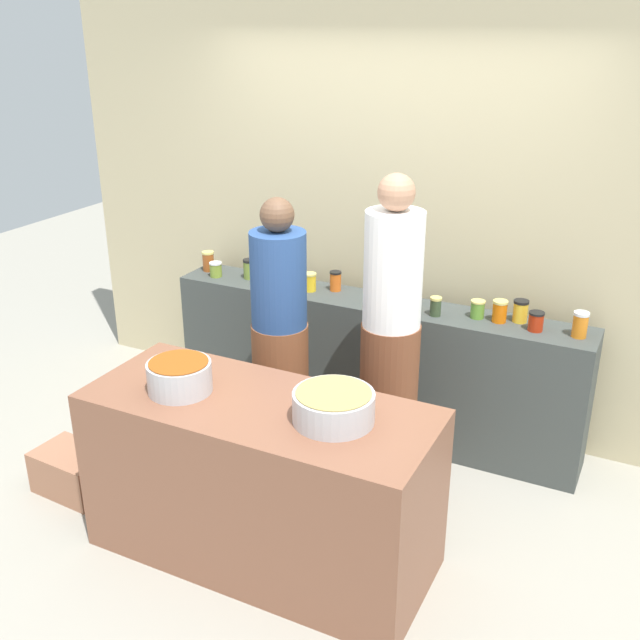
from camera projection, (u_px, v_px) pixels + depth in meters
ground at (292, 519)px, 4.06m from camera, size 12.00×12.00×0.00m
storefront_wall at (398, 195)px, 4.69m from camera, size 4.80×0.12×3.00m
display_shelf at (372, 366)px, 4.80m from camera, size 2.70×0.36×0.90m
prep_table at (261, 481)px, 3.65m from camera, size 1.70×0.70×0.87m
preserve_jar_0 at (208, 261)px, 5.14m from camera, size 0.08×0.08×0.14m
preserve_jar_1 at (216, 269)px, 5.03m from camera, size 0.09×0.09×0.10m
preserve_jar_2 at (249, 269)px, 4.99m from camera, size 0.08×0.08×0.13m
preserve_jar_3 at (264, 270)px, 4.96m from camera, size 0.07×0.07×0.14m
preserve_jar_4 at (288, 280)px, 4.82m from camera, size 0.09×0.09×0.11m
preserve_jar_5 at (310, 282)px, 4.77m from camera, size 0.08×0.08×0.12m
preserve_jar_6 at (335, 281)px, 4.78m from camera, size 0.08×0.08×0.13m
preserve_jar_7 at (387, 292)px, 4.58m from camera, size 0.07×0.07×0.14m
preserve_jar_8 at (410, 302)px, 4.46m from camera, size 0.08×0.08×0.11m
preserve_jar_9 at (436, 306)px, 4.38m from camera, size 0.07×0.07×0.12m
preserve_jar_10 at (478, 309)px, 4.35m from camera, size 0.08×0.08×0.11m
preserve_jar_11 at (500, 311)px, 4.29m from camera, size 0.09×0.09×0.13m
preserve_jar_12 at (520, 311)px, 4.29m from camera, size 0.09×0.09×0.13m
preserve_jar_13 at (536, 321)px, 4.17m from camera, size 0.09×0.09×0.11m
preserve_jar_14 at (580, 325)px, 4.08m from camera, size 0.09×0.09×0.15m
cooking_pot_left at (180, 377)px, 3.56m from camera, size 0.31×0.31×0.15m
cooking_pot_center at (334, 407)px, 3.30m from camera, size 0.37×0.37×0.14m
cook_with_tongs at (280, 349)px, 4.33m from camera, size 0.33×0.33×1.65m
cook_in_cap at (390, 354)px, 4.04m from camera, size 0.32×0.32×1.83m
bread_crate at (74, 471)px, 4.26m from camera, size 0.44×0.32×0.25m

